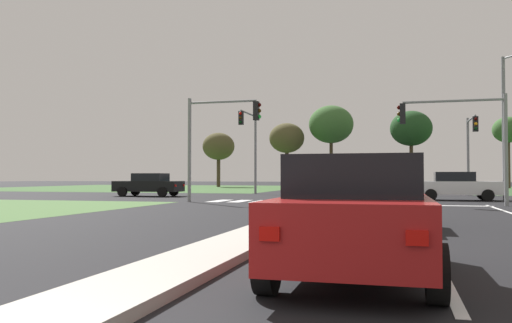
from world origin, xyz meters
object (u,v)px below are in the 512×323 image
at_px(car_white_third, 456,186).
at_px(traffic_signal_far_right, 471,141).
at_px(pedestrian_at_median, 363,178).
at_px(treeline_second, 287,138).
at_px(treeline_fourth, 411,129).
at_px(traffic_signal_near_right, 462,129).
at_px(car_black_seventh, 149,184).
at_px(car_teal_fourth, 346,182).
at_px(treeline_third, 331,125).
at_px(treeline_near, 219,147).
at_px(street_lamp_second, 507,118).
at_px(car_red_fifth, 357,216).
at_px(traffic_signal_near_left, 215,130).
at_px(car_navy_near, 373,196).
at_px(car_blue_second, 329,183).
at_px(treeline_fifth, 508,130).
at_px(traffic_signal_far_left, 250,138).

height_order(car_white_third, traffic_signal_far_right, traffic_signal_far_right).
bearing_deg(car_white_third, pedestrian_at_median, -154.95).
distance_m(treeline_second, treeline_fourth, 14.86).
bearing_deg(traffic_signal_near_right, car_black_seventh, 160.82).
xyz_separation_m(car_teal_fourth, traffic_signal_far_right, (9.89, -17.68, 2.90)).
bearing_deg(treeline_second, traffic_signal_far_right, -54.96).
bearing_deg(traffic_signal_near_right, treeline_third, 105.66).
bearing_deg(treeline_third, treeline_near, -179.94).
distance_m(street_lamp_second, treeline_fourth, 27.65).
bearing_deg(treeline_near, car_red_fifth, -69.10).
relative_size(car_red_fifth, pedestrian_at_median, 2.34).
relative_size(car_red_fifth, treeline_third, 0.42).
bearing_deg(traffic_signal_near_left, car_navy_near, -52.52).
height_order(car_navy_near, traffic_signal_near_left, traffic_signal_near_left).
relative_size(car_white_third, car_red_fifth, 1.09).
xyz_separation_m(traffic_signal_near_right, street_lamp_second, (3.01, 6.11, 1.04)).
relative_size(car_blue_second, car_teal_fourth, 0.99).
relative_size(car_white_third, car_black_seventh, 1.00).
xyz_separation_m(treeline_third, treeline_fifth, (19.80, 1.28, -1.02)).
bearing_deg(treeline_third, traffic_signal_far_right, -64.52).
relative_size(car_navy_near, treeline_second, 0.59).
relative_size(car_navy_near, street_lamp_second, 0.57).
distance_m(pedestrian_at_median, treeline_near, 27.70).
distance_m(street_lamp_second, treeline_second, 36.17).
distance_m(traffic_signal_near_right, treeline_near, 45.26).
bearing_deg(traffic_signal_far_right, traffic_signal_far_left, 179.70).
relative_size(car_white_third, street_lamp_second, 0.57).
bearing_deg(treeline_fourth, car_navy_near, -92.66).
bearing_deg(treeline_fourth, treeline_near, 169.31).
bearing_deg(treeline_fifth, car_teal_fourth, -150.81).
xyz_separation_m(car_black_seventh, treeline_fourth, (17.54, 26.73, 5.68)).
distance_m(car_white_third, treeline_fifth, 35.05).
xyz_separation_m(car_teal_fourth, car_black_seventh, (-10.93, -22.79, 0.01)).
bearing_deg(treeline_near, treeline_fourth, -10.69).
bearing_deg(car_blue_second, treeline_fourth, -109.39).
bearing_deg(traffic_signal_near_right, car_navy_near, -107.72).
bearing_deg(traffic_signal_near_right, treeline_second, 113.24).
xyz_separation_m(traffic_signal_near_left, treeline_second, (-3.91, 36.94, 2.24)).
xyz_separation_m(car_navy_near, car_red_fifth, (0.14, -7.61, 0.01)).
relative_size(traffic_signal_near_left, pedestrian_at_median, 3.03).
distance_m(car_white_third, treeline_second, 35.60).
relative_size(pedestrian_at_median, treeline_fourth, 0.21).
height_order(car_navy_near, car_teal_fourth, car_navy_near).
bearing_deg(treeline_third, street_lamp_second, -66.76).
xyz_separation_m(car_blue_second, pedestrian_at_median, (2.35, 3.40, 0.41)).
xyz_separation_m(car_blue_second, treeline_second, (-7.91, 22.07, 5.12)).
bearing_deg(traffic_signal_near_left, traffic_signal_far_left, 96.88).
bearing_deg(pedestrian_at_median, car_teal_fourth, -12.91).
bearing_deg(traffic_signal_far_left, car_red_fifth, -71.79).
relative_size(car_navy_near, traffic_signal_far_left, 0.74).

